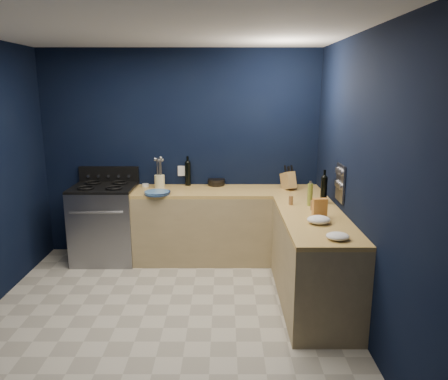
{
  "coord_description": "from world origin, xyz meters",
  "views": [
    {
      "loc": [
        0.55,
        -3.78,
        2.12
      ],
      "look_at": [
        0.55,
        1.0,
        1.0
      ],
      "focal_mm": 34.95,
      "sensor_mm": 36.0,
      "label": 1
    }
  ],
  "objects_px": {
    "gas_range": "(106,224)",
    "knife_block": "(288,181)",
    "plate_stack": "(157,193)",
    "utensil_crock": "(160,181)",
    "crouton_bag": "(320,209)"
  },
  "relations": [
    {
      "from": "gas_range",
      "to": "utensil_crock",
      "type": "height_order",
      "value": "utensil_crock"
    },
    {
      "from": "plate_stack",
      "to": "crouton_bag",
      "type": "bearing_deg",
      "value": -29.76
    },
    {
      "from": "plate_stack",
      "to": "gas_range",
      "type": "bearing_deg",
      "value": 162.34
    },
    {
      "from": "utensil_crock",
      "to": "gas_range",
      "type": "bearing_deg",
      "value": -167.98
    },
    {
      "from": "gas_range",
      "to": "crouton_bag",
      "type": "distance_m",
      "value": 2.73
    },
    {
      "from": "plate_stack",
      "to": "crouton_bag",
      "type": "relative_size",
      "value": 1.48
    },
    {
      "from": "utensil_crock",
      "to": "crouton_bag",
      "type": "bearing_deg",
      "value": -37.81
    },
    {
      "from": "plate_stack",
      "to": "knife_block",
      "type": "xyz_separation_m",
      "value": [
        1.58,
        0.28,
        0.09
      ]
    },
    {
      "from": "utensil_crock",
      "to": "knife_block",
      "type": "height_order",
      "value": "knife_block"
    },
    {
      "from": "plate_stack",
      "to": "knife_block",
      "type": "height_order",
      "value": "knife_block"
    },
    {
      "from": "gas_range",
      "to": "knife_block",
      "type": "height_order",
      "value": "knife_block"
    },
    {
      "from": "plate_stack",
      "to": "crouton_bag",
      "type": "height_order",
      "value": "crouton_bag"
    },
    {
      "from": "gas_range",
      "to": "knife_block",
      "type": "xyz_separation_m",
      "value": [
        2.27,
        0.06,
        0.54
      ]
    },
    {
      "from": "utensil_crock",
      "to": "crouton_bag",
      "type": "relative_size",
      "value": 0.8
    },
    {
      "from": "gas_range",
      "to": "plate_stack",
      "type": "bearing_deg",
      "value": -17.66
    }
  ]
}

